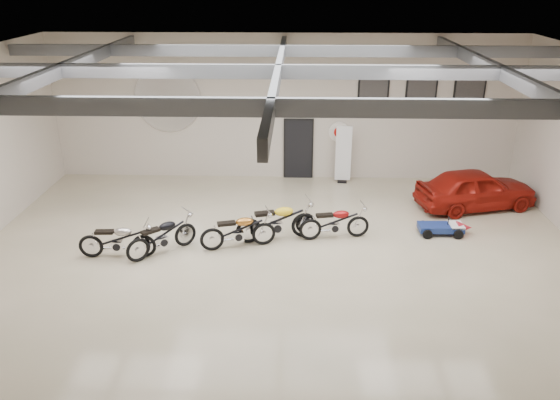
{
  "coord_description": "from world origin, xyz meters",
  "views": [
    {
      "loc": [
        0.43,
        -12.46,
        6.84
      ],
      "look_at": [
        0.0,
        1.2,
        1.1
      ],
      "focal_mm": 35.0,
      "sensor_mm": 36.0,
      "label": 1
    }
  ],
  "objects_px": {
    "banner_stand": "(343,155)",
    "motorcycle_yellow": "(277,221)",
    "motorcycle_red": "(335,222)",
    "vintage_car": "(476,189)",
    "motorcycle_black": "(162,236)",
    "motorcycle_gold": "(238,230)",
    "motorcycle_silver": "(117,240)",
    "go_kart": "(446,225)"
  },
  "relations": [
    {
      "from": "motorcycle_silver",
      "to": "motorcycle_black",
      "type": "bearing_deg",
      "value": 9.88
    },
    {
      "from": "go_kart",
      "to": "vintage_car",
      "type": "relative_size",
      "value": 0.41
    },
    {
      "from": "motorcycle_yellow",
      "to": "vintage_car",
      "type": "height_order",
      "value": "vintage_car"
    },
    {
      "from": "motorcycle_silver",
      "to": "motorcycle_red",
      "type": "distance_m",
      "value": 5.78
    },
    {
      "from": "motorcycle_gold",
      "to": "motorcycle_yellow",
      "type": "relative_size",
      "value": 0.9
    },
    {
      "from": "banner_stand",
      "to": "motorcycle_yellow",
      "type": "height_order",
      "value": "banner_stand"
    },
    {
      "from": "motorcycle_silver",
      "to": "motorcycle_gold",
      "type": "xyz_separation_m",
      "value": [
        3.05,
        0.63,
        0.01
      ]
    },
    {
      "from": "banner_stand",
      "to": "motorcycle_red",
      "type": "xyz_separation_m",
      "value": [
        -0.55,
        -4.37,
        -0.49
      ]
    },
    {
      "from": "go_kart",
      "to": "vintage_car",
      "type": "height_order",
      "value": "vintage_car"
    },
    {
      "from": "banner_stand",
      "to": "motorcycle_silver",
      "type": "xyz_separation_m",
      "value": [
        -6.19,
        -5.63,
        -0.48
      ]
    },
    {
      "from": "motorcycle_black",
      "to": "vintage_car",
      "type": "distance_m",
      "value": 9.62
    },
    {
      "from": "go_kart",
      "to": "motorcycle_black",
      "type": "bearing_deg",
      "value": -170.92
    },
    {
      "from": "motorcycle_yellow",
      "to": "vintage_car",
      "type": "xyz_separation_m",
      "value": [
        6.08,
        2.42,
        0.05
      ]
    },
    {
      "from": "motorcycle_red",
      "to": "vintage_car",
      "type": "xyz_separation_m",
      "value": [
        4.5,
        2.28,
        0.13
      ]
    },
    {
      "from": "motorcycle_black",
      "to": "motorcycle_yellow",
      "type": "bearing_deg",
      "value": -25.02
    },
    {
      "from": "vintage_car",
      "to": "go_kart",
      "type": "bearing_deg",
      "value": 130.12
    },
    {
      "from": "banner_stand",
      "to": "vintage_car",
      "type": "relative_size",
      "value": 0.54
    },
    {
      "from": "motorcycle_silver",
      "to": "motorcycle_yellow",
      "type": "relative_size",
      "value": 0.88
    },
    {
      "from": "motorcycle_silver",
      "to": "motorcycle_yellow",
      "type": "height_order",
      "value": "motorcycle_yellow"
    },
    {
      "from": "motorcycle_black",
      "to": "motorcycle_red",
      "type": "relative_size",
      "value": 1.03
    },
    {
      "from": "motorcycle_yellow",
      "to": "motorcycle_gold",
      "type": "bearing_deg",
      "value": -169.51
    },
    {
      "from": "motorcycle_black",
      "to": "motorcycle_yellow",
      "type": "xyz_separation_m",
      "value": [
        2.96,
        0.87,
        0.06
      ]
    },
    {
      "from": "motorcycle_silver",
      "to": "go_kart",
      "type": "relative_size",
      "value": 1.28
    },
    {
      "from": "motorcycle_silver",
      "to": "motorcycle_gold",
      "type": "height_order",
      "value": "motorcycle_gold"
    },
    {
      "from": "motorcycle_silver",
      "to": "vintage_car",
      "type": "bearing_deg",
      "value": 16.47
    },
    {
      "from": "motorcycle_black",
      "to": "motorcycle_gold",
      "type": "height_order",
      "value": "motorcycle_gold"
    },
    {
      "from": "motorcycle_gold",
      "to": "vintage_car",
      "type": "distance_m",
      "value": 7.67
    },
    {
      "from": "motorcycle_gold",
      "to": "vintage_car",
      "type": "xyz_separation_m",
      "value": [
        7.09,
        2.91,
        0.11
      ]
    },
    {
      "from": "motorcycle_yellow",
      "to": "go_kart",
      "type": "xyz_separation_m",
      "value": [
        4.72,
        0.49,
        -0.3
      ]
    },
    {
      "from": "motorcycle_black",
      "to": "motorcycle_silver",
      "type": "bearing_deg",
      "value": 151.16
    },
    {
      "from": "motorcycle_red",
      "to": "vintage_car",
      "type": "distance_m",
      "value": 5.05
    },
    {
      "from": "banner_stand",
      "to": "motorcycle_black",
      "type": "xyz_separation_m",
      "value": [
        -5.09,
        -5.38,
        -0.48
      ]
    },
    {
      "from": "motorcycle_silver",
      "to": "motorcycle_black",
      "type": "xyz_separation_m",
      "value": [
        1.1,
        0.25,
        0.01
      ]
    },
    {
      "from": "vintage_car",
      "to": "motorcycle_gold",
      "type": "bearing_deg",
      "value": 97.7
    },
    {
      "from": "vintage_car",
      "to": "motorcycle_red",
      "type": "bearing_deg",
      "value": 102.25
    },
    {
      "from": "banner_stand",
      "to": "motorcycle_red",
      "type": "distance_m",
      "value": 4.43
    },
    {
      "from": "motorcycle_gold",
      "to": "banner_stand",
      "type": "bearing_deg",
      "value": 42.18
    },
    {
      "from": "go_kart",
      "to": "vintage_car",
      "type": "xyz_separation_m",
      "value": [
        1.36,
        1.93,
        0.36
      ]
    },
    {
      "from": "motorcycle_silver",
      "to": "banner_stand",
      "type": "bearing_deg",
      "value": 39.52
    },
    {
      "from": "motorcycle_yellow",
      "to": "banner_stand",
      "type": "bearing_deg",
      "value": 49.18
    },
    {
      "from": "motorcycle_silver",
      "to": "go_kart",
      "type": "height_order",
      "value": "motorcycle_silver"
    },
    {
      "from": "motorcycle_black",
      "to": "go_kart",
      "type": "distance_m",
      "value": 7.8
    }
  ]
}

